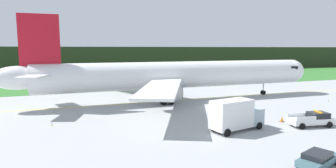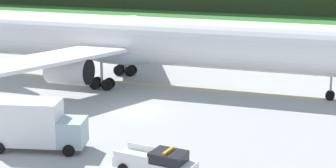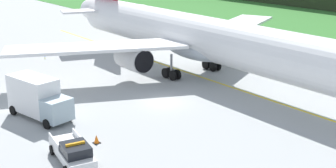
# 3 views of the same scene
# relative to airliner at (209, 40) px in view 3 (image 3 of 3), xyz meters

# --- Properties ---
(ground) EXTENTS (320.00, 320.00, 0.00)m
(ground) POSITION_rel_airliner_xyz_m (3.28, -9.15, -4.80)
(ground) COLOR #9DA0A0
(taxiway_centerline_main) EXTENTS (82.53, 0.82, 0.01)m
(taxiway_centerline_main) POSITION_rel_airliner_xyz_m (0.73, -0.00, -4.79)
(taxiway_centerline_main) COLOR yellow
(taxiway_centerline_main) RESTS_ON ground
(airliner) EXTENTS (60.90, 42.80, 15.33)m
(airliner) POSITION_rel_airliner_xyz_m (0.00, 0.00, 0.00)
(airliner) COLOR silver
(airliner) RESTS_ON ground
(ops_pickup_truck) EXTENTS (5.88, 2.98, 1.94)m
(ops_pickup_truck) POSITION_rel_airliner_xyz_m (9.91, -22.59, -3.89)
(ops_pickup_truck) COLOR silver
(ops_pickup_truck) RESTS_ON ground
(catering_truck) EXTENTS (7.37, 3.87, 3.97)m
(catering_truck) POSITION_rel_airliner_xyz_m (-0.44, -20.86, -2.82)
(catering_truck) COLOR #9BB0BA
(catering_truck) RESTS_ON ground
(apron_cone) EXTENTS (0.57, 0.57, 0.71)m
(apron_cone) POSITION_rel_airliner_xyz_m (7.87, -19.50, -4.45)
(apron_cone) COLOR black
(apron_cone) RESTS_ON ground
(taxiway_edge_light_west) EXTENTS (0.12, 0.12, 0.37)m
(taxiway_edge_light_west) POSITION_rel_airliner_xyz_m (-21.42, -11.19, -4.60)
(taxiway_edge_light_west) COLOR yellow
(taxiway_edge_light_west) RESTS_ON ground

